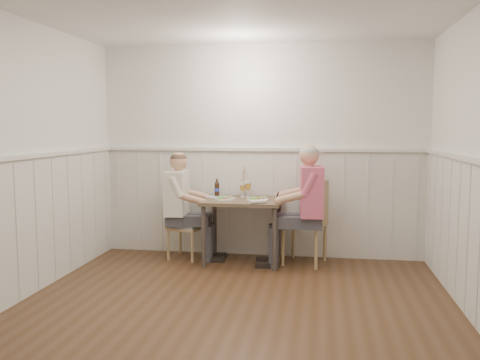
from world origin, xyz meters
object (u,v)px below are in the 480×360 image
(dining_table, at_px, (243,208))
(chair_right, at_px, (310,219))
(grass_vase, at_px, (242,182))
(beer_bottle, at_px, (217,189))
(chair_left, at_px, (182,223))
(man_in_pink, at_px, (307,215))
(diner_cream, at_px, (180,214))

(dining_table, bearing_deg, chair_right, 3.63)
(dining_table, height_order, grass_vase, grass_vase)
(dining_table, xyz_separation_m, beer_bottle, (-0.35, 0.22, 0.20))
(chair_left, relative_size, beer_bottle, 3.65)
(beer_bottle, bearing_deg, man_in_pink, -13.86)
(dining_table, xyz_separation_m, chair_left, (-0.76, 0.09, -0.22))
(dining_table, distance_m, grass_vase, 0.41)
(man_in_pink, relative_size, beer_bottle, 6.61)
(chair_right, relative_size, man_in_pink, 0.69)
(man_in_pink, relative_size, grass_vase, 3.59)
(chair_right, height_order, diner_cream, diner_cream)
(chair_left, xyz_separation_m, diner_cream, (-0.01, -0.06, 0.13))
(chair_right, distance_m, grass_vase, 0.95)
(dining_table, distance_m, beer_bottle, 0.46)
(chair_left, distance_m, grass_vase, 0.89)
(grass_vase, bearing_deg, man_in_pink, -23.92)
(diner_cream, xyz_separation_m, beer_bottle, (0.41, 0.19, 0.29))
(chair_right, bearing_deg, dining_table, -176.37)
(chair_left, distance_m, man_in_pink, 1.53)
(man_in_pink, bearing_deg, chair_left, 174.63)
(chair_left, bearing_deg, grass_vase, 16.90)
(chair_right, bearing_deg, beer_bottle, 171.57)
(chair_right, height_order, grass_vase, grass_vase)
(chair_right, height_order, beer_bottle, chair_right)
(beer_bottle, bearing_deg, chair_left, -162.21)
(chair_left, bearing_deg, man_in_pink, -5.37)
(dining_table, distance_m, chair_right, 0.79)
(man_in_pink, distance_m, beer_bottle, 1.17)
(chair_right, relative_size, chair_left, 1.24)
(man_in_pink, distance_m, diner_cream, 1.52)
(beer_bottle, bearing_deg, diner_cream, -154.83)
(man_in_pink, xyz_separation_m, grass_vase, (-0.81, 0.36, 0.33))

